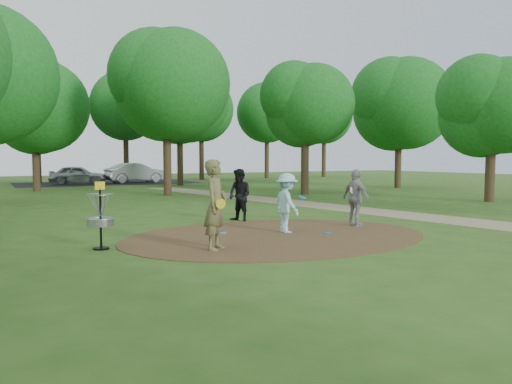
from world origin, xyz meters
TOP-DOWN VIEW (x-y plane):
  - ground at (0.00, 0.00)m, footprint 100.00×100.00m
  - dirt_clearing at (0.00, 0.00)m, footprint 8.40×8.40m
  - footpath at (6.50, 2.00)m, footprint 7.55×39.89m
  - parking_lot at (2.00, 30.00)m, footprint 14.00×8.00m
  - player_observer_with_disc at (-2.24, -1.01)m, footprint 0.87×0.87m
  - player_throwing_with_disc at (0.53, 0.39)m, footprint 0.99×1.10m
  - player_walking_with_disc at (0.49, 3.20)m, footprint 0.89×1.00m
  - player_waiting_with_disc at (3.04, 0.48)m, footprint 0.50×1.04m
  - disc_ground_cyan at (-1.13, 1.03)m, footprint 0.22×0.22m
  - disc_ground_blue at (1.39, -0.33)m, footprint 0.22×0.22m
  - car_left at (-0.39, 29.44)m, footprint 4.55×2.74m
  - car_right at (4.13, 29.42)m, footprint 5.07×2.28m
  - disc_golf_basket at (-4.50, 0.30)m, footprint 0.63×0.63m
  - tree_ring at (2.05, 10.43)m, footprint 37.18×45.71m

SIDE VIEW (x-z plane):
  - ground at x=0.00m, z-range 0.00..0.00m
  - parking_lot at x=2.00m, z-range 0.00..0.01m
  - footpath at x=6.50m, z-range 0.00..0.01m
  - dirt_clearing at x=0.00m, z-range 0.00..0.02m
  - disc_ground_cyan at x=-1.13m, z-range 0.02..0.04m
  - disc_ground_blue at x=1.39m, z-range 0.02..0.04m
  - car_left at x=-0.39m, z-range 0.00..1.45m
  - car_right at x=4.13m, z-range 0.00..1.61m
  - player_throwing_with_disc at x=0.53m, z-range 0.00..1.65m
  - player_walking_with_disc at x=0.49m, z-range 0.00..1.72m
  - player_waiting_with_disc at x=3.04m, z-range 0.00..1.73m
  - disc_golf_basket at x=-4.50m, z-range 0.10..1.64m
  - player_observer_with_disc at x=-2.24m, z-range 0.00..2.04m
  - tree_ring at x=2.05m, z-range 0.60..9.94m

